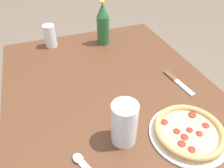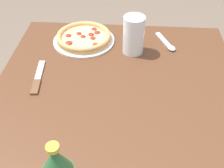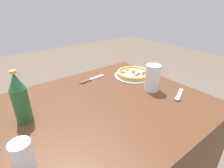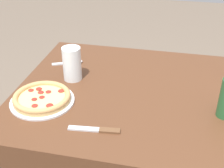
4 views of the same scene
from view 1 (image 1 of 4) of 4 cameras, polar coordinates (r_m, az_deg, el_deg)
The scene contains 7 objects.
table at distance 1.21m, azimuth -1.01°, elevation -12.86°, with size 1.03×0.87×0.71m.
pizza_salami at distance 0.79m, azimuth 19.40°, elevation -11.67°, with size 0.26×0.26×0.04m.
glass_cola at distance 1.25m, azimuth -15.81°, elevation 11.67°, with size 0.06×0.06×0.12m.
glass_red_wine at distance 0.69m, azimuth 3.22°, elevation -10.45°, with size 0.08×0.08×0.15m.
beer_bottle at distance 1.22m, azimuth -2.39°, elevation 15.29°, with size 0.07×0.07×0.23m.
knife at distance 1.00m, azimuth 16.63°, elevation 0.67°, with size 0.19×0.04×0.01m.
spoon at distance 0.69m, azimuth -7.13°, elevation -20.49°, with size 0.15×0.08×0.01m.
Camera 1 is at (0.71, -0.24, 1.30)m, focal length 35.00 mm.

